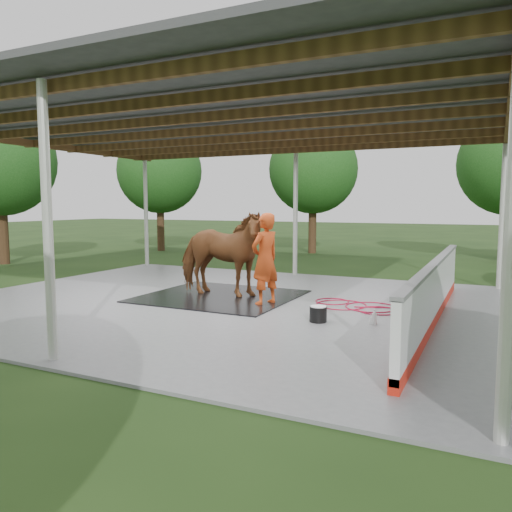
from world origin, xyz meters
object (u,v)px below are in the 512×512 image
at_px(dasher_board, 435,293).
at_px(handler, 265,259).
at_px(horse, 220,254).
at_px(wash_bucket, 318,314).

relative_size(dasher_board, handler, 4.00).
bearing_deg(horse, handler, -106.34).
height_order(dasher_board, wash_bucket, dasher_board).
xyz_separation_m(dasher_board, wash_bucket, (-1.95, -0.91, -0.39)).
relative_size(handler, wash_bucket, 6.19).
relative_size(dasher_board, horse, 3.38).
distance_m(horse, wash_bucket, 3.36).
distance_m(dasher_board, wash_bucket, 2.19).
xyz_separation_m(dasher_board, horse, (-4.87, 0.50, 0.48)).
bearing_deg(horse, wash_bucket, -116.57).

